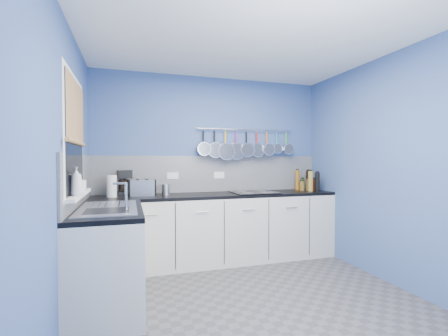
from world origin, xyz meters
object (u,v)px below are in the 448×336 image
paper_towel (112,186)px  canister (166,190)px  coffee_maker (125,183)px  soap_bottle_b (80,184)px  soap_bottle_a (76,181)px  hob (254,192)px  toaster (142,188)px

paper_towel → canister: size_ratio=1.90×
coffee_maker → canister: bearing=-17.4°
soap_bottle_b → coffee_maker: bearing=71.1°
paper_towel → coffee_maker: 0.18m
soap_bottle_a → hob: 2.31m
soap_bottle_b → paper_towel: soap_bottle_b is taller
soap_bottle_b → hob: bearing=23.9°
paper_towel → hob: size_ratio=0.45×
canister → hob: canister is taller
coffee_maker → toaster: bearing=-26.3°
paper_towel → hob: bearing=-1.4°
soap_bottle_b → toaster: bearing=60.1°
hob → soap_bottle_a: bearing=-151.8°
soap_bottle_a → soap_bottle_b: soap_bottle_a is taller
soap_bottle_b → hob: size_ratio=0.29×
toaster → soap_bottle_a: bearing=-109.1°
coffee_maker → hob: (1.67, -0.15, -0.15)m
toaster → canister: toaster is taller
canister → paper_towel: bearing=-176.9°
soap_bottle_a → toaster: size_ratio=0.78×
soap_bottle_a → soap_bottle_b: size_ratio=1.39×
paper_towel → coffee_maker: coffee_maker is taller
soap_bottle_b → canister: 1.31m
coffee_maker → soap_bottle_a: bearing=-115.2°
hob → canister: bearing=176.1°
canister → hob: 1.17m
canister → toaster: bearing=178.2°
hob → paper_towel: bearing=178.6°
toaster → canister: (0.29, -0.01, -0.03)m
soap_bottle_b → paper_towel: (0.22, 0.95, -0.11)m
coffee_maker → toaster: coffee_maker is taller
soap_bottle_a → coffee_maker: size_ratio=0.76×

